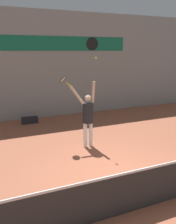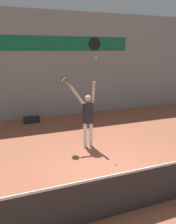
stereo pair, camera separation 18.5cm
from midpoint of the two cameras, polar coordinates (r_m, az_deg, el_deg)
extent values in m
plane|color=#9E563D|center=(5.87, 8.66, -17.60)|extent=(18.00, 18.00, 0.00)
cube|color=gray|center=(10.92, -7.20, 11.92)|extent=(18.00, 0.10, 5.00)
cube|color=#146B4C|center=(10.84, -7.32, 17.34)|extent=(7.20, 0.02, 0.66)
cylinder|color=black|center=(11.38, 2.24, 17.37)|extent=(0.57, 0.02, 0.57)
torus|color=black|center=(11.38, 2.24, 17.37)|extent=(0.63, 0.06, 0.63)
cube|color=black|center=(11.38, 2.27, 17.87)|extent=(0.02, 0.01, 0.23)
cube|color=#2D2D2D|center=(4.90, 14.97, -19.07)|extent=(8.59, 0.01, 0.91)
cube|color=white|center=(4.65, 15.39, -14.24)|extent=(8.59, 0.02, 0.05)
cylinder|color=white|center=(7.48, -0.01, -6.00)|extent=(0.13, 0.13, 0.88)
cylinder|color=white|center=(7.54, 1.42, -5.81)|extent=(0.13, 0.13, 0.88)
cylinder|color=black|center=(7.26, 0.73, -0.16)|extent=(0.36, 0.36, 0.69)
sphere|color=#D8A884|center=(7.14, 0.74, 3.59)|extent=(0.21, 0.21, 0.21)
cylinder|color=#D8A884|center=(7.15, 2.15, 5.12)|extent=(0.16, 0.15, 0.72)
cylinder|color=#D8A884|center=(7.14, -2.19, 4.46)|extent=(0.46, 0.40, 0.62)
cylinder|color=yellow|center=(7.19, -4.45, 7.28)|extent=(0.15, 0.13, 0.15)
torus|color=black|center=(7.24, -5.81, 8.50)|extent=(0.35, 0.36, 0.24)
cylinder|color=beige|center=(7.24, -5.81, 8.50)|extent=(0.29, 0.30, 0.20)
sphere|color=#CCDB2D|center=(7.02, 2.89, 13.93)|extent=(0.07, 0.07, 0.07)
cube|color=black|center=(10.36, -14.04, -1.96)|extent=(0.72, 0.27, 0.28)
camera|label=1|loc=(0.09, -89.27, 0.21)|focal=35.00mm
camera|label=2|loc=(0.09, 90.73, -0.21)|focal=35.00mm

